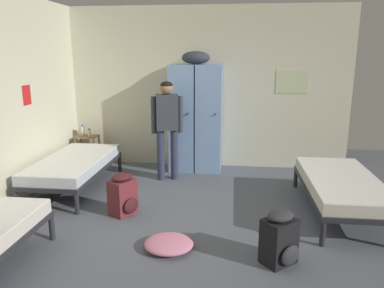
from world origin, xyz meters
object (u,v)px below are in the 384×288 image
(bed_left_rear, at_px, (74,165))
(clothes_pile_pink, at_px, (169,244))
(shelf_unit, at_px, (88,148))
(locker_bank, at_px, (196,116))
(bed_right, at_px, (342,185))
(person_traveler, at_px, (167,122))
(lotion_bottle, at_px, (89,133))
(water_bottle, at_px, (83,131))
(backpack_black, at_px, (280,239))
(backpack_maroon, at_px, (123,195))

(bed_left_rear, relative_size, clothes_pile_pink, 3.61)
(shelf_unit, relative_size, clothes_pile_pink, 1.08)
(locker_bank, xyz_separation_m, bed_right, (2.06, -1.67, -0.59))
(clothes_pile_pink, bearing_deg, bed_right, 29.68)
(person_traveler, bearing_deg, bed_left_rear, -156.24)
(bed_right, bearing_deg, lotion_bottle, 158.18)
(locker_bank, xyz_separation_m, shelf_unit, (-1.99, -0.03, -0.62))
(person_traveler, xyz_separation_m, water_bottle, (-1.67, 0.58, -0.31))
(bed_right, bearing_deg, person_traveler, 156.39)
(locker_bank, distance_m, shelf_unit, 2.09)
(shelf_unit, height_order, backpack_black, shelf_unit)
(clothes_pile_pink, bearing_deg, person_traveler, 100.28)
(backpack_maroon, bearing_deg, person_traveler, 77.14)
(bed_left_rear, bearing_deg, clothes_pile_pink, -43.43)
(person_traveler, bearing_deg, bed_right, -23.61)
(water_bottle, relative_size, backpack_maroon, 0.37)
(person_traveler, bearing_deg, water_bottle, 160.90)
(water_bottle, height_order, backpack_black, water_bottle)
(water_bottle, relative_size, lotion_bottle, 1.38)
(clothes_pile_pink, bearing_deg, lotion_bottle, 124.90)
(water_bottle, distance_m, clothes_pile_pink, 3.56)
(locker_bank, xyz_separation_m, bed_left_rear, (-1.74, -1.18, -0.59))
(person_traveler, xyz_separation_m, lotion_bottle, (-1.52, 0.52, -0.33))
(locker_bank, relative_size, person_traveler, 1.29)
(lotion_bottle, height_order, backpack_black, lotion_bottle)
(shelf_unit, relative_size, backpack_maroon, 1.04)
(bed_left_rear, xyz_separation_m, clothes_pile_pink, (1.75, -1.66, -0.32))
(bed_left_rear, relative_size, lotion_bottle, 12.98)
(bed_left_rear, bearing_deg, person_traveler, 23.76)
(locker_bank, bearing_deg, shelf_unit, -179.15)
(lotion_bottle, bearing_deg, shelf_unit, 150.26)
(locker_bank, height_order, clothes_pile_pink, locker_bank)
(person_traveler, relative_size, clothes_pile_pink, 3.05)
(bed_right, height_order, person_traveler, person_traveler)
(water_bottle, height_order, clothes_pile_pink, water_bottle)
(locker_bank, xyz_separation_m, water_bottle, (-2.07, -0.01, -0.31))
(locker_bank, height_order, backpack_maroon, locker_bank)
(person_traveler, relative_size, backpack_maroon, 2.92)
(water_bottle, bearing_deg, lotion_bottle, -21.80)
(locker_bank, bearing_deg, backpack_black, -69.08)
(backpack_maroon, bearing_deg, bed_left_rear, 140.41)
(backpack_maroon, height_order, clothes_pile_pink, backpack_maroon)
(bed_left_rear, relative_size, water_bottle, 9.39)
(shelf_unit, distance_m, lotion_bottle, 0.30)
(lotion_bottle, height_order, clothes_pile_pink, lotion_bottle)
(water_bottle, bearing_deg, backpack_maroon, -56.20)
(bed_left_rear, xyz_separation_m, person_traveler, (1.34, 0.59, 0.59))
(backpack_black, bearing_deg, locker_bank, 110.92)
(clothes_pile_pink, bearing_deg, bed_left_rear, 136.57)
(locker_bank, distance_m, backpack_maroon, 2.26)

